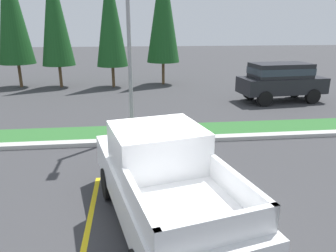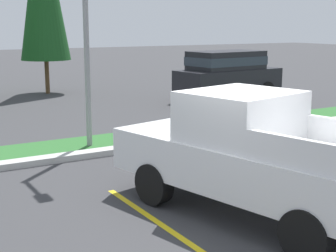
# 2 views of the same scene
# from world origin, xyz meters

# --- Properties ---
(ground_plane) EXTENTS (120.00, 120.00, 0.00)m
(ground_plane) POSITION_xyz_m (0.00, 0.00, 0.00)
(ground_plane) COLOR #38383A
(parking_line_near) EXTENTS (0.12, 4.80, 0.01)m
(parking_line_near) POSITION_xyz_m (-1.41, -0.02, 0.00)
(parking_line_near) COLOR yellow
(parking_line_near) RESTS_ON ground
(parking_line_far) EXTENTS (0.12, 4.80, 0.01)m
(parking_line_far) POSITION_xyz_m (1.69, -0.02, 0.00)
(parking_line_far) COLOR yellow
(parking_line_far) RESTS_ON ground
(curb_strip) EXTENTS (56.00, 0.40, 0.15)m
(curb_strip) POSITION_xyz_m (0.00, 5.00, 0.07)
(curb_strip) COLOR #B2B2AD
(curb_strip) RESTS_ON ground
(grass_median) EXTENTS (56.00, 1.80, 0.06)m
(grass_median) POSITION_xyz_m (0.00, 6.10, 0.03)
(grass_median) COLOR #2D662D
(grass_median) RESTS_ON ground
(pickup_truck_main) EXTENTS (3.02, 5.51, 2.10)m
(pickup_truck_main) POSITION_xyz_m (0.13, 0.03, 1.04)
(pickup_truck_main) COLOR black
(pickup_truck_main) RESTS_ON ground
(suv_distant) EXTENTS (4.75, 2.29, 2.10)m
(suv_distant) POSITION_xyz_m (7.70, 10.67, 1.24)
(suv_distant) COLOR black
(suv_distant) RESTS_ON ground
(street_light) EXTENTS (0.24, 1.49, 6.34)m
(street_light) POSITION_xyz_m (-0.43, 5.73, 3.71)
(street_light) COLOR gray
(street_light) RESTS_ON ground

